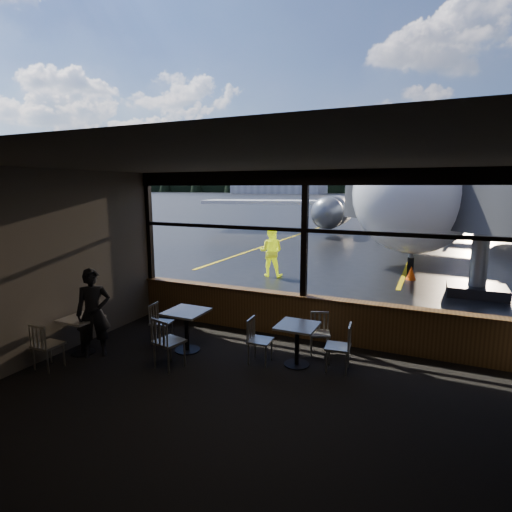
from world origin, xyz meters
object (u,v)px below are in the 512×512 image
Objects in this scene: chair_near_w at (260,341)px; chair_near_n at (320,334)px; chair_mid_w at (162,323)px; cone_nose at (411,273)px; chair_near_e at (338,347)px; ground_crew at (271,252)px; cafe_table_left at (82,336)px; chair_left_s at (48,345)px; airliner at (420,149)px; cafe_table_mid at (187,331)px; passenger at (94,313)px; cafe_table_near at (297,345)px; jet_bridge at (481,209)px; chair_mid_s at (169,342)px.

chair_near_w reaches higher than chair_near_n.
chair_mid_w is 9.23m from cone_nose.
ground_crew is at bearing 24.95° from chair_near_e.
chair_left_s is (-0.01, -0.72, 0.07)m from cafe_table_left.
chair_left_s is (-4.84, -22.87, -5.05)m from airliner.
cafe_table_mid reaches higher than chair_near_n.
chair_near_e is 4.52m from passenger.
chair_left_s is (-1.03, -1.83, 0.03)m from chair_mid_w.
cone_nose is (0.74, 7.97, -0.20)m from chair_near_e.
chair_near_e is (4.63, 1.27, 0.08)m from cafe_table_left.
passenger reaches higher than cafe_table_near.
jet_bridge is 3.19m from cone_nose.
ground_crew reaches higher than cafe_table_mid.
airliner is at bearing 76.80° from chair_left_s.
cafe_table_left is at bearing 75.95° from ground_crew.
chair_near_w reaches higher than cafe_table_near.
cafe_table_left is at bearing -162.96° from cafe_table_near.
airliner reaches higher than cafe_table_mid.
cafe_table_mid reaches higher than cafe_table_left.
chair_mid_w is at bearing -178.19° from cafe_table_near.
chair_left_s is 0.92m from passenger.
chair_mid_w is at bearing 59.35° from chair_left_s.
cafe_table_mid is at bearing -113.47° from cone_nose.
jet_bridge reaches higher than cafe_table_near.
passenger is at bearing -118.81° from cone_nose.
passenger is (-3.62, -1.17, 0.46)m from cafe_table_near.
chair_near_e reaches higher than cafe_table_left.
airliner is 20.93m from chair_near_n.
cafe_table_left is 4.81m from chair_near_e.
ground_crew reaches higher than chair_near_w.
ground_crew is at bearing -163.04° from cone_nose.
chair_near_w is at bearing -104.22° from cone_nose.
airliner is 21.28× the size of passenger.
chair_near_n is 3.22m from chair_mid_w.
chair_near_w is at bearing 43.28° from chair_mid_s.
airliner reaches higher than chair_near_w.
jet_bridge is at bearing 147.81° from chair_near_w.
passenger reaches higher than chair_mid_w.
chair_near_e is 3.62m from chair_mid_w.
cafe_table_left is 0.85× the size of chair_near_w.
chair_left_s is 8.59m from ground_crew.
cafe_table_mid is 0.76m from chair_mid_w.
cafe_table_mid is at bearing 27.91° from cafe_table_left.
chair_near_e is at bearing 97.91° from chair_near_w.
passenger is at bearing 100.01° from chair_near_e.
airliner is 21.98m from chair_mid_w.
passenger is at bearing -161.63° from chair_mid_s.
jet_bridge is 11.54m from chair_left_s.
cafe_table_left is 4.55m from chair_near_n.
jet_bridge reaches higher than cafe_table_left.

